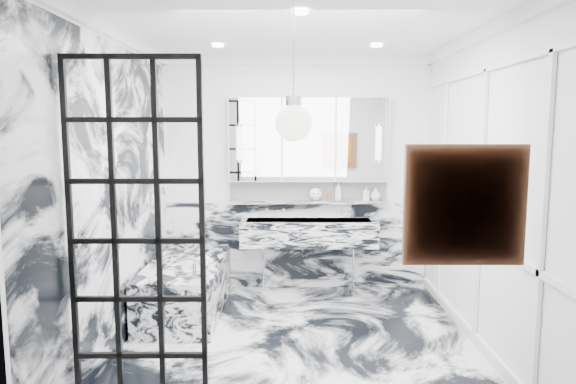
{
  "coord_description": "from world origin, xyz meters",
  "views": [
    {
      "loc": [
        -0.08,
        -4.41,
        1.95
      ],
      "look_at": [
        -0.09,
        0.5,
        1.34
      ],
      "focal_mm": 32.0,
      "sensor_mm": 36.0,
      "label": 1
    }
  ],
  "objects_px": {
    "trough_sink": "(309,232)",
    "mirror_cabinet": "(309,140)",
    "bathtub": "(187,287)",
    "crittall_door": "(137,241)"
  },
  "relations": [
    {
      "from": "trough_sink",
      "to": "mirror_cabinet",
      "type": "relative_size",
      "value": 0.84
    },
    {
      "from": "bathtub",
      "to": "mirror_cabinet",
      "type": "bearing_deg",
      "value": 32.06
    },
    {
      "from": "trough_sink",
      "to": "mirror_cabinet",
      "type": "height_order",
      "value": "mirror_cabinet"
    },
    {
      "from": "mirror_cabinet",
      "to": "bathtub",
      "type": "relative_size",
      "value": 1.15
    },
    {
      "from": "trough_sink",
      "to": "bathtub",
      "type": "xyz_separation_m",
      "value": [
        -1.33,
        -0.66,
        -0.45
      ]
    },
    {
      "from": "crittall_door",
      "to": "trough_sink",
      "type": "height_order",
      "value": "crittall_door"
    },
    {
      "from": "crittall_door",
      "to": "mirror_cabinet",
      "type": "relative_size",
      "value": 1.27
    },
    {
      "from": "crittall_door",
      "to": "trough_sink",
      "type": "distance_m",
      "value": 2.93
    },
    {
      "from": "trough_sink",
      "to": "mirror_cabinet",
      "type": "xyz_separation_m",
      "value": [
        -0.0,
        0.17,
        1.09
      ]
    },
    {
      "from": "crittall_door",
      "to": "bathtub",
      "type": "distance_m",
      "value": 2.15
    }
  ]
}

